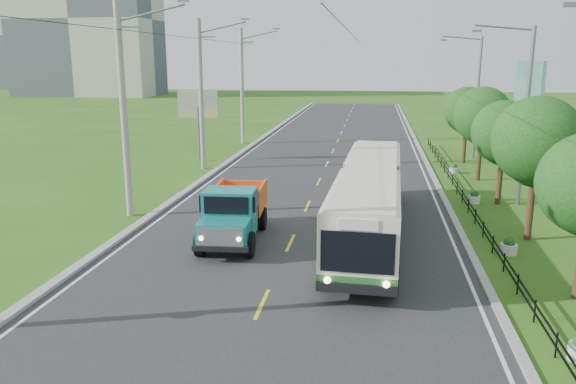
% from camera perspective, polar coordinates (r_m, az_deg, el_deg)
% --- Properties ---
extents(ground, '(240.00, 240.00, 0.00)m').
position_cam_1_polar(ground, '(17.74, -2.65, -11.34)').
color(ground, '#2D5915').
rests_on(ground, ground).
extents(road, '(14.00, 120.00, 0.02)m').
position_cam_1_polar(road, '(36.69, 3.45, 1.72)').
color(road, '#28282B').
rests_on(road, ground).
extents(curb_left, '(0.40, 120.00, 0.15)m').
position_cam_1_polar(curb_left, '(37.99, -7.43, 2.13)').
color(curb_left, '#9E9E99').
rests_on(curb_left, ground).
extents(curb_right, '(0.30, 120.00, 0.10)m').
position_cam_1_polar(curb_right, '(36.75, 14.63, 1.39)').
color(curb_right, '#9E9E99').
rests_on(curb_right, ground).
extents(edge_line_left, '(0.12, 120.00, 0.00)m').
position_cam_1_polar(edge_line_left, '(37.85, -6.63, 2.03)').
color(edge_line_left, silver).
rests_on(edge_line_left, road).
extents(edge_line_right, '(0.12, 120.00, 0.00)m').
position_cam_1_polar(edge_line_right, '(36.71, 13.85, 1.37)').
color(edge_line_right, silver).
rests_on(edge_line_right, road).
extents(centre_dash, '(0.12, 2.20, 0.00)m').
position_cam_1_polar(centre_dash, '(17.73, -2.65, -11.28)').
color(centre_dash, yellow).
rests_on(centre_dash, road).
extents(railing_right, '(0.04, 40.00, 0.60)m').
position_cam_1_polar(railing_right, '(31.00, 17.29, -0.50)').
color(railing_right, black).
rests_on(railing_right, ground).
extents(pole_near, '(3.51, 0.32, 10.00)m').
position_cam_1_polar(pole_near, '(27.42, -16.29, 8.00)').
color(pole_near, gray).
rests_on(pole_near, ground).
extents(pole_mid, '(3.51, 0.32, 10.00)m').
position_cam_1_polar(pole_mid, '(38.61, -8.78, 9.79)').
color(pole_mid, gray).
rests_on(pole_mid, ground).
extents(pole_far, '(3.51, 0.32, 10.00)m').
position_cam_1_polar(pole_far, '(50.18, -4.66, 10.69)').
color(pole_far, gray).
rests_on(pole_far, ground).
extents(tree_third, '(3.60, 3.62, 6.00)m').
position_cam_1_polar(tree_third, '(25.07, 24.00, 4.37)').
color(tree_third, '#382314').
rests_on(tree_third, ground).
extents(tree_fourth, '(3.24, 3.31, 5.40)m').
position_cam_1_polar(tree_fourth, '(30.90, 21.09, 5.37)').
color(tree_fourth, '#382314').
rests_on(tree_fourth, ground).
extents(tree_fifth, '(3.48, 3.52, 5.80)m').
position_cam_1_polar(tree_fifth, '(36.71, 19.19, 7.08)').
color(tree_fifth, '#382314').
rests_on(tree_fifth, ground).
extents(tree_back, '(3.30, 3.36, 5.50)m').
position_cam_1_polar(tree_back, '(42.62, 17.75, 7.69)').
color(tree_back, '#382314').
rests_on(tree_back, ground).
extents(streetlight_mid, '(3.02, 0.20, 9.07)m').
position_cam_1_polar(streetlight_mid, '(30.80, 22.79, 7.68)').
color(streetlight_mid, slate).
rests_on(streetlight_mid, ground).
extents(streetlight_far, '(3.02, 0.20, 9.07)m').
position_cam_1_polar(streetlight_far, '(44.49, 18.52, 9.47)').
color(streetlight_far, slate).
rests_on(streetlight_far, ground).
extents(planter_near, '(0.64, 0.64, 0.67)m').
position_cam_1_polar(planter_near, '(23.55, 21.52, -5.21)').
color(planter_near, silver).
rests_on(planter_near, ground).
extents(planter_mid, '(0.64, 0.64, 0.67)m').
position_cam_1_polar(planter_mid, '(31.10, 18.38, -0.56)').
color(planter_mid, silver).
rests_on(planter_mid, ground).
extents(planter_far, '(0.64, 0.64, 0.67)m').
position_cam_1_polar(planter_far, '(38.83, 16.49, 2.25)').
color(planter_far, silver).
rests_on(planter_far, ground).
extents(billboard_left, '(3.00, 0.20, 5.20)m').
position_cam_1_polar(billboard_left, '(41.92, -9.13, 8.37)').
color(billboard_left, slate).
rests_on(billboard_left, ground).
extents(billboard_right, '(0.24, 6.00, 7.30)m').
position_cam_1_polar(billboard_right, '(36.98, 23.17, 9.12)').
color(billboard_right, slate).
rests_on(billboard_right, ground).
extents(apartment_near, '(28.00, 14.00, 30.00)m').
position_cam_1_polar(apartment_near, '(125.38, -19.83, 16.10)').
color(apartment_near, '#B7B2A3').
rests_on(apartment_near, ground).
extents(apartment_far, '(24.00, 14.00, 26.00)m').
position_cam_1_polar(apartment_far, '(159.36, -23.60, 14.32)').
color(apartment_far, '#B7B2A3').
rests_on(apartment_far, ground).
extents(bus, '(3.04, 15.29, 2.94)m').
position_cam_1_polar(bus, '(24.11, 8.30, -0.31)').
color(bus, '#2A6829').
rests_on(bus, ground).
extents(dump_truck, '(2.53, 5.77, 2.37)m').
position_cam_1_polar(dump_truck, '(23.30, -5.55, -1.79)').
color(dump_truck, '#15817C').
rests_on(dump_truck, ground).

